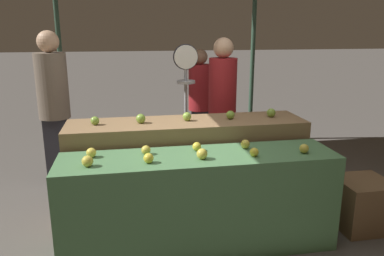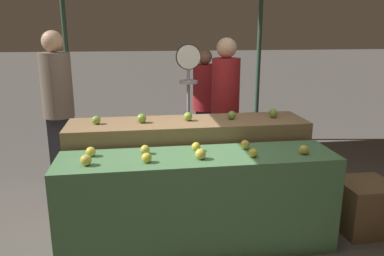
% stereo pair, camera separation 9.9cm
% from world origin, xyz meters
% --- Properties ---
extents(ground_plane, '(60.00, 60.00, 0.00)m').
position_xyz_m(ground_plane, '(0.00, 0.00, 0.00)').
color(ground_plane, '#59544F').
extents(display_counter_front, '(2.26, 0.55, 0.83)m').
position_xyz_m(display_counter_front, '(0.00, 0.00, 0.41)').
color(display_counter_front, '#4C7A4C').
rests_on(display_counter_front, ground_plane).
extents(display_counter_back, '(2.26, 0.55, 0.97)m').
position_xyz_m(display_counter_back, '(0.00, 0.60, 0.48)').
color(display_counter_back, olive).
rests_on(display_counter_back, ground_plane).
extents(apple_front_0, '(0.09, 0.09, 0.09)m').
position_xyz_m(apple_front_0, '(-0.87, -0.11, 0.87)').
color(apple_front_0, gold).
rests_on(apple_front_0, display_counter_front).
extents(apple_front_1, '(0.08, 0.08, 0.08)m').
position_xyz_m(apple_front_1, '(-0.42, -0.11, 0.86)').
color(apple_front_1, gold).
rests_on(apple_front_1, display_counter_front).
extents(apple_front_2, '(0.09, 0.09, 0.09)m').
position_xyz_m(apple_front_2, '(-0.00, -0.10, 0.87)').
color(apple_front_2, gold).
rests_on(apple_front_2, display_counter_front).
extents(apple_front_3, '(0.07, 0.07, 0.07)m').
position_xyz_m(apple_front_3, '(0.42, -0.11, 0.86)').
color(apple_front_3, gold).
rests_on(apple_front_3, display_counter_front).
extents(apple_front_4, '(0.08, 0.08, 0.08)m').
position_xyz_m(apple_front_4, '(0.86, -0.10, 0.86)').
color(apple_front_4, gold).
rests_on(apple_front_4, display_counter_front).
extents(apple_front_5, '(0.08, 0.08, 0.08)m').
position_xyz_m(apple_front_5, '(-0.85, 0.10, 0.86)').
color(apple_front_5, yellow).
rests_on(apple_front_5, display_counter_front).
extents(apple_front_6, '(0.08, 0.08, 0.08)m').
position_xyz_m(apple_front_6, '(-0.42, 0.10, 0.86)').
color(apple_front_6, gold).
rests_on(apple_front_6, display_counter_front).
extents(apple_front_7, '(0.07, 0.07, 0.07)m').
position_xyz_m(apple_front_7, '(0.00, 0.12, 0.86)').
color(apple_front_7, gold).
rests_on(apple_front_7, display_counter_front).
extents(apple_front_8, '(0.08, 0.08, 0.08)m').
position_xyz_m(apple_front_8, '(0.42, 0.10, 0.86)').
color(apple_front_8, gold).
rests_on(apple_front_8, display_counter_front).
extents(apple_back_0, '(0.08, 0.08, 0.08)m').
position_xyz_m(apple_back_0, '(-0.85, 0.60, 1.01)').
color(apple_back_0, '#7AA338').
rests_on(apple_back_0, display_counter_back).
extents(apple_back_1, '(0.09, 0.09, 0.09)m').
position_xyz_m(apple_back_1, '(-0.44, 0.59, 1.01)').
color(apple_back_1, '#7AA338').
rests_on(apple_back_1, display_counter_back).
extents(apple_back_2, '(0.08, 0.08, 0.08)m').
position_xyz_m(apple_back_2, '(0.00, 0.61, 1.01)').
color(apple_back_2, '#84AD3D').
rests_on(apple_back_2, display_counter_back).
extents(apple_back_3, '(0.08, 0.08, 0.08)m').
position_xyz_m(apple_back_3, '(0.43, 0.60, 1.01)').
color(apple_back_3, '#7AA338').
rests_on(apple_back_3, display_counter_back).
extents(apple_back_4, '(0.09, 0.09, 0.09)m').
position_xyz_m(apple_back_4, '(0.85, 0.61, 1.01)').
color(apple_back_4, '#7AA338').
rests_on(apple_back_4, display_counter_back).
extents(produce_scale, '(0.27, 0.20, 1.66)m').
position_xyz_m(produce_scale, '(0.09, 1.20, 1.20)').
color(produce_scale, '#99999E').
rests_on(produce_scale, ground_plane).
extents(person_vendor_at_scale, '(0.41, 0.41, 1.72)m').
position_xyz_m(person_vendor_at_scale, '(0.53, 1.32, 1.01)').
color(person_vendor_at_scale, '#2D2D38').
rests_on(person_vendor_at_scale, ground_plane).
extents(person_customer_left, '(0.36, 0.36, 1.55)m').
position_xyz_m(person_customer_left, '(0.45, 2.21, 0.90)').
color(person_customer_left, '#2D2D38').
rests_on(person_customer_left, ground_plane).
extents(person_customer_right, '(0.40, 0.40, 1.80)m').
position_xyz_m(person_customer_right, '(-1.36, 1.54, 1.05)').
color(person_customer_right, '#2D2D38').
rests_on(person_customer_right, ground_plane).
extents(wooden_crate_side, '(0.47, 0.47, 0.47)m').
position_xyz_m(wooden_crate_side, '(1.56, 0.05, 0.23)').
color(wooden_crate_side, brown).
rests_on(wooden_crate_side, ground_plane).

